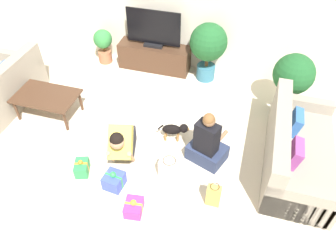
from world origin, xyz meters
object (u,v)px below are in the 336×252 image
tv (154,30)px  gift_bag_b (169,169)px  gift_box_b (134,207)px  tv_console (154,57)px  potted_plant_back_left (103,44)px  person_kneeling (122,143)px  gift_box_a (82,168)px  sofa_right (295,152)px  potted_plant_corner_right (293,77)px  gift_box_c (114,180)px  coffee_table (46,97)px  potted_plant_back_right (208,45)px  dog (175,129)px  person_sitting (207,144)px  gift_bag_a (214,195)px

tv → gift_bag_b: (1.03, -2.51, -0.65)m
gift_box_b → gift_bag_b: 0.72m
tv_console → gift_box_b: bearing=-76.6°
tv_console → potted_plant_back_left: size_ratio=1.99×
person_kneeling → gift_box_a: bearing=-154.0°
sofa_right → potted_plant_back_left: size_ratio=2.71×
potted_plant_corner_right → person_kneeling: bearing=-140.2°
sofa_right → gift_box_c: sofa_right is taller
coffee_table → gift_box_b: bearing=-34.2°
potted_plant_back_right → gift_box_c: bearing=-103.5°
dog → gift_box_b: (-0.16, -1.39, -0.12)m
sofa_right → person_sitting: bearing=100.5°
person_kneeling → gift_bag_a: (1.39, -0.39, -0.17)m
potted_plant_back_left → gift_box_c: bearing=-63.7°
gift_box_c → gift_bag_a: gift_bag_a is taller
dog → gift_bag_b: size_ratio=1.42×
tv_console → person_kneeling: bearing=-82.8°
coffee_table → gift_bag_b: 2.39m
tv_console → sofa_right: bearing=-34.6°
gift_box_c → person_sitting: bearing=36.8°
potted_plant_back_left → person_sitting: (2.49, -2.00, -0.09)m
tv_console → gift_bag_b: tv_console is taller
tv → gift_box_c: (0.36, -2.87, -0.70)m
sofa_right → gift_box_c: bearing=114.4°
potted_plant_back_right → person_kneeling: 2.48m
potted_plant_corner_right → potted_plant_back_right: (-1.48, 0.49, 0.05)m
potted_plant_back_left → dog: potted_plant_back_left is taller
gift_box_b → gift_bag_b: bearing=67.6°
potted_plant_corner_right → gift_box_b: (-1.76, -2.63, -0.57)m
tv_console → gift_box_a: tv_console is taller
potted_plant_corner_right → gift_box_a: potted_plant_corner_right is taller
potted_plant_back_right → gift_box_a: potted_plant_back_right is taller
tv → gift_box_c: 2.98m
gift_box_a → tv: bearing=86.6°
tv_console → potted_plant_corner_right: 2.60m
tv → gift_bag_a: size_ratio=2.78×
tv → potted_plant_corner_right: size_ratio=0.99×
tv → gift_bag_a: 3.31m
potted_plant_back_left → gift_box_b: (1.79, -3.12, -0.32)m
potted_plant_back_left → potted_plant_back_right: 2.09m
potted_plant_back_right → gift_bag_b: size_ratio=3.25×
coffee_table → potted_plant_back_right: bearing=37.7°
person_sitting → gift_box_a: 1.79m
potted_plant_corner_right → potted_plant_back_left: bearing=172.1°
gift_box_b → gift_box_c: size_ratio=1.04×
sofa_right → gift_bag_a: sofa_right is taller
potted_plant_back_left → dog: (1.95, -1.73, -0.20)m
potted_plant_back_right → dog: (-0.13, -1.73, -0.50)m
gift_box_b → gift_bag_b: size_ratio=0.87×
coffee_table → gift_bag_b: size_ratio=2.97×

